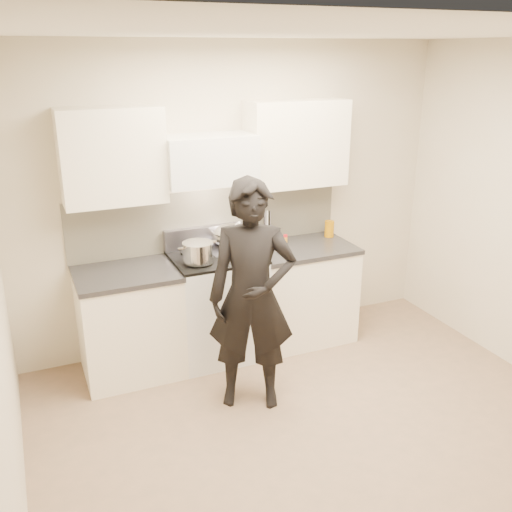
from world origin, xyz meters
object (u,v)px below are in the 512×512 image
at_px(utensil_crock, 267,232).
at_px(person, 252,297).
at_px(wok, 232,235).
at_px(stove, 218,305).
at_px(counter_right, 301,292).

height_order(utensil_crock, person, person).
xyz_separation_m(wok, person, (-0.21, -0.95, -0.17)).
bearing_deg(stove, utensil_crock, 21.68).
bearing_deg(utensil_crock, counter_right, -43.57).
xyz_separation_m(stove, counter_right, (0.83, 0.00, -0.01)).
bearing_deg(stove, counter_right, 0.00).
relative_size(counter_right, wok, 1.97).
bearing_deg(utensil_crock, stove, -158.32).
bearing_deg(counter_right, wok, 167.09).
height_order(wok, utensil_crock, wok).
bearing_deg(counter_right, stove, -180.00).
relative_size(wok, person, 0.26).
relative_size(stove, person, 0.54).
bearing_deg(counter_right, person, -136.17).
distance_m(counter_right, utensil_crock, 0.64).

